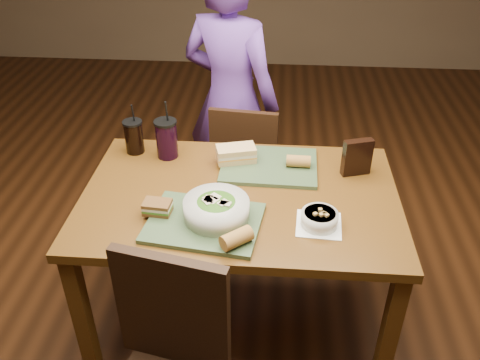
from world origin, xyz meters
The scene contains 15 objects.
ground centered at (0.00, 0.00, 0.00)m, with size 6.00×6.00×0.00m, color #381C0B.
dining_table centered at (0.00, 0.00, 0.66)m, with size 1.30×0.85×0.75m.
chair_far centered at (-0.03, 0.70, 0.46)m, with size 0.40×0.40×0.83m.
diner centered at (-0.12, 0.85, 0.78)m, with size 0.57×0.37×1.55m, color #5F3491.
tray_near centered at (-0.12, -0.21, 0.76)m, with size 0.42×0.32×0.02m, color #394E2F.
tray_far centered at (0.11, 0.22, 0.76)m, with size 0.42×0.32×0.02m, color #394E2F.
salad_bowl centered at (-0.07, -0.18, 0.81)m, with size 0.25×0.25×0.08m.
soup_bowl centered at (0.31, -0.18, 0.78)m, with size 0.18×0.18×0.07m.
sandwich_near centered at (-0.30, -0.17, 0.79)m, with size 0.11×0.08×0.05m.
sandwich_far centered at (-0.04, 0.24, 0.80)m, with size 0.19×0.14×0.07m.
baguette_near centered at (0.01, -0.34, 0.80)m, with size 0.06×0.06×0.12m, color #AD7533.
baguette_far centered at (0.24, 0.21, 0.79)m, with size 0.05×0.05×0.10m, color #AD7533.
cup_cola centered at (-0.51, 0.31, 0.83)m, with size 0.09×0.09×0.24m.
cup_berry centered at (-0.36, 0.28, 0.84)m, with size 0.10×0.10×0.28m.
chip_bag centered at (0.49, 0.20, 0.83)m, with size 0.13×0.04×0.16m, color black.
Camera 1 is at (0.13, -1.70, 1.95)m, focal length 38.00 mm.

